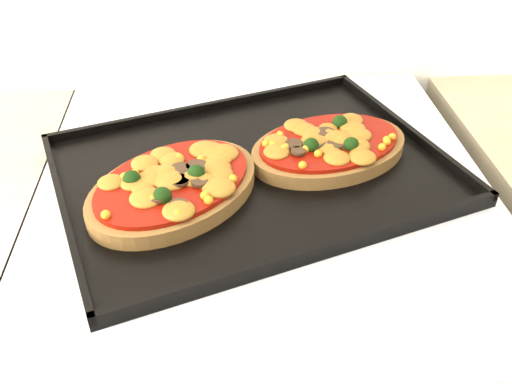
{
  "coord_description": "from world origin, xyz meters",
  "views": [
    {
      "loc": [
        -0.08,
        1.09,
        1.34
      ],
      "look_at": [
        -0.04,
        1.65,
        0.92
      ],
      "focal_mm": 40.0,
      "sensor_mm": 36.0,
      "label": 1
    }
  ],
  "objects_px": {
    "stove": "(261,383)",
    "pizza_left": "(173,185)",
    "pizza_right": "(329,146)",
    "baking_tray": "(253,168)"
  },
  "relations": [
    {
      "from": "stove",
      "to": "pizza_left",
      "type": "bearing_deg",
      "value": -157.31
    },
    {
      "from": "pizza_left",
      "to": "pizza_right",
      "type": "distance_m",
      "value": 0.22
    },
    {
      "from": "stove",
      "to": "pizza_left",
      "type": "distance_m",
      "value": 0.5
    },
    {
      "from": "stove",
      "to": "baking_tray",
      "type": "relative_size",
      "value": 1.85
    },
    {
      "from": "baking_tray",
      "to": "stove",
      "type": "bearing_deg",
      "value": -32.22
    },
    {
      "from": "stove",
      "to": "pizza_right",
      "type": "bearing_deg",
      "value": 17.02
    },
    {
      "from": "stove",
      "to": "pizza_left",
      "type": "xyz_separation_m",
      "value": [
        -0.11,
        -0.05,
        0.48
      ]
    },
    {
      "from": "pizza_left",
      "to": "pizza_right",
      "type": "height_order",
      "value": "pizza_left"
    },
    {
      "from": "baking_tray",
      "to": "pizza_right",
      "type": "xyz_separation_m",
      "value": [
        0.1,
        0.03,
        0.01
      ]
    },
    {
      "from": "stove",
      "to": "pizza_right",
      "type": "distance_m",
      "value": 0.49
    }
  ]
}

